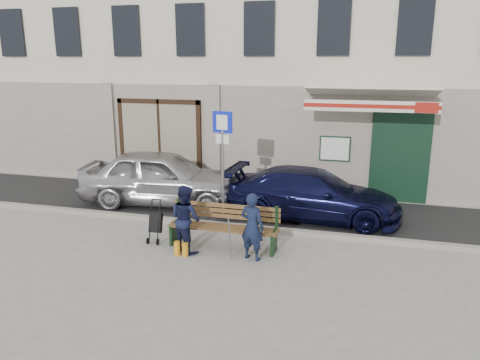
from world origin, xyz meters
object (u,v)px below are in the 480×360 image
at_px(car_silver, 162,177).
at_px(stroller, 156,223).
at_px(car_navy, 313,194).
at_px(woman, 186,219).
at_px(parking_sign, 223,149).
at_px(bench, 221,227).
at_px(man, 252,226).

height_order(car_silver, stroller, car_silver).
relative_size(car_navy, woman, 3.04).
distance_m(parking_sign, woman, 2.25).
xyz_separation_m(parking_sign, woman, (-0.23, -1.93, -1.14)).
distance_m(car_navy, woman, 3.66).
bearing_deg(car_silver, woman, -154.42).
bearing_deg(bench, woman, -148.61).
bearing_deg(man, woman, 14.33).
height_order(parking_sign, woman, parking_sign).
distance_m(car_silver, car_navy, 4.20).
bearing_deg(car_silver, man, -138.81).
height_order(car_navy, man, man).
relative_size(car_silver, man, 3.22).
relative_size(car_silver, stroller, 4.73).
xyz_separation_m(car_navy, stroller, (-3.19, -2.50, -0.21)).
bearing_deg(car_silver, parking_sign, -122.74).
relative_size(bench, stroller, 2.51).
bearing_deg(parking_sign, car_silver, 163.71).
distance_m(parking_sign, stroller, 2.41).
height_order(car_silver, bench, car_silver).
height_order(parking_sign, stroller, parking_sign).
distance_m(bench, woman, 0.81).
relative_size(man, stroller, 1.47).
relative_size(man, woman, 0.97).
bearing_deg(man, stroller, 7.10).
bearing_deg(car_silver, car_navy, -98.46).
bearing_deg(woman, car_silver, -26.64).
relative_size(car_navy, stroller, 4.59).
distance_m(car_silver, stroller, 2.84).
bearing_deg(car_navy, woman, 143.02).
distance_m(car_navy, man, 3.00).
relative_size(car_navy, man, 3.12).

